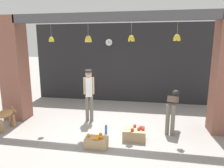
{
  "coord_description": "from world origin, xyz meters",
  "views": [
    {
      "loc": [
        1.03,
        -5.46,
        2.46
      ],
      "look_at": [
        0.0,
        0.44,
        1.25
      ],
      "focal_mm": 32.0,
      "sensor_mm": 36.0,
      "label": 1
    }
  ],
  "objects_px": {
    "fruit_crate_oranges": "(97,142)",
    "fruit_crate_apples": "(135,134)",
    "dog": "(4,115)",
    "worker_stooping": "(172,106)",
    "wall_clock": "(109,42)",
    "water_bottle": "(106,130)",
    "shopkeeper": "(89,91)"
  },
  "relations": [
    {
      "from": "dog",
      "to": "fruit_crate_oranges",
      "type": "bearing_deg",
      "value": 88.15
    },
    {
      "from": "dog",
      "to": "shopkeeper",
      "type": "height_order",
      "value": "shopkeeper"
    },
    {
      "from": "worker_stooping",
      "to": "fruit_crate_apples",
      "type": "bearing_deg",
      "value": -129.22
    },
    {
      "from": "fruit_crate_oranges",
      "to": "wall_clock",
      "type": "distance_m",
      "value": 4.71
    },
    {
      "from": "fruit_crate_oranges",
      "to": "fruit_crate_apples",
      "type": "xyz_separation_m",
      "value": [
        0.88,
        0.55,
        0.01
      ]
    },
    {
      "from": "dog",
      "to": "wall_clock",
      "type": "height_order",
      "value": "wall_clock"
    },
    {
      "from": "shopkeeper",
      "to": "wall_clock",
      "type": "bearing_deg",
      "value": -108.01
    },
    {
      "from": "dog",
      "to": "fruit_crate_oranges",
      "type": "height_order",
      "value": "dog"
    },
    {
      "from": "dog",
      "to": "water_bottle",
      "type": "height_order",
      "value": "dog"
    },
    {
      "from": "dog",
      "to": "water_bottle",
      "type": "distance_m",
      "value": 2.96
    },
    {
      "from": "fruit_crate_apples",
      "to": "shopkeeper",
      "type": "bearing_deg",
      "value": 145.28
    },
    {
      "from": "water_bottle",
      "to": "shopkeeper",
      "type": "bearing_deg",
      "value": 130.41
    },
    {
      "from": "worker_stooping",
      "to": "fruit_crate_oranges",
      "type": "height_order",
      "value": "worker_stooping"
    },
    {
      "from": "worker_stooping",
      "to": "fruit_crate_oranges",
      "type": "distance_m",
      "value": 2.33
    },
    {
      "from": "fruit_crate_apples",
      "to": "wall_clock",
      "type": "height_order",
      "value": "wall_clock"
    },
    {
      "from": "fruit_crate_apples",
      "to": "wall_clock",
      "type": "xyz_separation_m",
      "value": [
        -1.34,
        3.49,
        2.37
      ]
    },
    {
      "from": "shopkeeper",
      "to": "worker_stooping",
      "type": "bearing_deg",
      "value": 157.8
    },
    {
      "from": "dog",
      "to": "wall_clock",
      "type": "bearing_deg",
      "value": 154.03
    },
    {
      "from": "worker_stooping",
      "to": "dog",
      "type": "bearing_deg",
      "value": -154.61
    },
    {
      "from": "shopkeeper",
      "to": "fruit_crate_apples",
      "type": "bearing_deg",
      "value": 131.61
    },
    {
      "from": "fruit_crate_oranges",
      "to": "water_bottle",
      "type": "relative_size",
      "value": 2.1
    },
    {
      "from": "dog",
      "to": "fruit_crate_oranges",
      "type": "xyz_separation_m",
      "value": [
        2.85,
        -0.49,
        -0.31
      ]
    },
    {
      "from": "dog",
      "to": "shopkeeper",
      "type": "relative_size",
      "value": 0.51
    },
    {
      "from": "wall_clock",
      "to": "worker_stooping",
      "type": "bearing_deg",
      "value": -50.2
    },
    {
      "from": "fruit_crate_oranges",
      "to": "fruit_crate_apples",
      "type": "relative_size",
      "value": 0.93
    },
    {
      "from": "fruit_crate_oranges",
      "to": "water_bottle",
      "type": "xyz_separation_m",
      "value": [
        0.08,
        0.76,
        -0.02
      ]
    },
    {
      "from": "water_bottle",
      "to": "wall_clock",
      "type": "xyz_separation_m",
      "value": [
        -0.54,
        3.28,
        2.4
      ]
    },
    {
      "from": "fruit_crate_oranges",
      "to": "fruit_crate_apples",
      "type": "distance_m",
      "value": 1.04
    },
    {
      "from": "shopkeeper",
      "to": "water_bottle",
      "type": "height_order",
      "value": "shopkeeper"
    },
    {
      "from": "shopkeeper",
      "to": "dog",
      "type": "bearing_deg",
      "value": 13.13
    },
    {
      "from": "shopkeeper",
      "to": "wall_clock",
      "type": "height_order",
      "value": "wall_clock"
    },
    {
      "from": "fruit_crate_apples",
      "to": "dog",
      "type": "bearing_deg",
      "value": -179.15
    }
  ]
}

